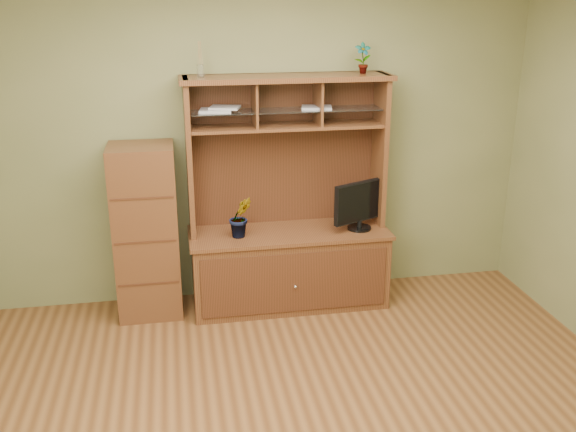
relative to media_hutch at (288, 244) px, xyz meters
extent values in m
cube|color=#563218|center=(-0.17, -1.73, -0.53)|extent=(4.50, 4.00, 0.02)
cube|color=#60663C|center=(-0.17, 0.28, 0.83)|extent=(4.50, 0.02, 2.70)
cube|color=#462314|center=(0.00, -0.02, -0.21)|extent=(1.60, 0.55, 0.62)
cube|color=#361D0E|center=(0.00, -0.30, -0.21)|extent=(1.50, 0.01, 0.50)
sphere|color=silver|center=(0.00, -0.32, -0.24)|extent=(0.02, 0.02, 0.02)
cube|color=#462314|center=(0.00, -0.02, 0.11)|extent=(1.64, 0.59, 0.03)
cube|color=#462314|center=(-0.78, 0.08, 0.75)|extent=(0.04, 0.35, 1.25)
cube|color=#462314|center=(0.78, 0.08, 0.75)|extent=(0.04, 0.35, 1.25)
cube|color=#361D0E|center=(0.00, 0.24, 0.75)|extent=(1.52, 0.02, 1.25)
cube|color=#462314|center=(0.00, 0.08, 1.36)|extent=(1.66, 0.40, 0.04)
cube|color=#462314|center=(0.00, 0.08, 0.98)|extent=(1.52, 0.32, 0.02)
cube|color=#462314|center=(-0.25, 0.08, 1.16)|extent=(0.02, 0.31, 0.35)
cube|color=#462314|center=(0.25, 0.08, 1.16)|extent=(0.02, 0.31, 0.35)
cube|color=silver|center=(0.00, 0.07, 1.11)|extent=(1.50, 0.27, 0.01)
cylinder|color=black|center=(0.58, -0.08, 0.14)|extent=(0.20, 0.20, 0.02)
cylinder|color=black|center=(0.58, -0.08, 0.18)|extent=(0.04, 0.04, 0.06)
cube|color=black|center=(0.58, -0.08, 0.37)|extent=(0.48, 0.25, 0.33)
imported|color=#355F20|center=(-0.40, -0.08, 0.29)|extent=(0.21, 0.18, 0.33)
imported|color=#3D6B25|center=(0.61, 0.08, 1.50)|extent=(0.13, 0.10, 0.24)
cylinder|color=silver|center=(-0.66, 0.08, 1.43)|extent=(0.05, 0.05, 0.09)
cylinder|color=olive|center=(-0.66, 0.08, 1.56)|extent=(0.03, 0.03, 0.17)
cube|color=#ABABB0|center=(-0.56, 0.08, 1.12)|extent=(0.27, 0.22, 0.02)
cube|color=#ABABB0|center=(-0.49, 0.08, 1.14)|extent=(0.27, 0.23, 0.02)
cube|color=#ABABB0|center=(0.24, 0.08, 1.12)|extent=(0.27, 0.23, 0.02)
cube|color=#462314|center=(-1.15, 0.03, 0.18)|extent=(0.50, 0.45, 1.40)
cube|color=#361D0E|center=(-1.15, -0.20, -0.17)|extent=(0.46, 0.01, 0.02)
cube|color=#361D0E|center=(-1.15, -0.20, 0.18)|extent=(0.46, 0.01, 0.01)
cube|color=#361D0E|center=(-1.15, -0.20, 0.53)|extent=(0.46, 0.01, 0.02)
camera|label=1|loc=(-0.89, -4.88, 1.98)|focal=40.00mm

